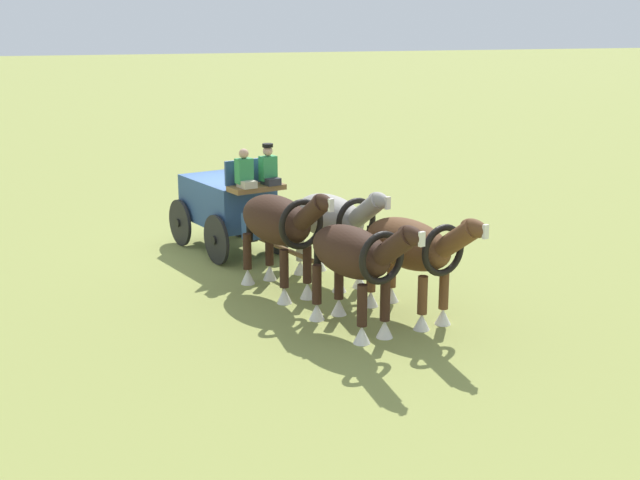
# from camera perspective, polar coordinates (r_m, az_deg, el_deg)

# --- Properties ---
(ground_plane) EXTENTS (220.00, 220.00, 0.00)m
(ground_plane) POSITION_cam_1_polar(r_m,az_deg,el_deg) (20.81, -6.18, -0.62)
(ground_plane) COLOR olive
(show_wagon) EXTENTS (5.43, 2.46, 2.74)m
(show_wagon) POSITION_cam_1_polar(r_m,az_deg,el_deg) (20.39, -6.05, 2.45)
(show_wagon) COLOR #2D4C7A
(show_wagon) RESTS_ON ground
(draft_horse_rear_near) EXTENTS (3.12, 1.49, 2.22)m
(draft_horse_rear_near) POSITION_cam_1_polar(r_m,az_deg,el_deg) (17.81, 0.88, 1.32)
(draft_horse_rear_near) COLOR #9E998E
(draft_horse_rear_near) RESTS_ON ground
(draft_horse_rear_off) EXTENTS (3.12, 1.53, 2.33)m
(draft_horse_rear_off) POSITION_cam_1_polar(r_m,az_deg,el_deg) (17.12, -2.74, 1.09)
(draft_horse_rear_off) COLOR #331E14
(draft_horse_rear_off) RESTS_ON ground
(draft_horse_lead_near) EXTENTS (3.17, 1.49, 2.21)m
(draft_horse_lead_near) POSITION_cam_1_polar(r_m,az_deg,el_deg) (15.80, 6.19, -0.53)
(draft_horse_lead_near) COLOR brown
(draft_horse_lead_near) RESTS_ON ground
(draft_horse_lead_off) EXTENTS (3.01, 1.43, 2.26)m
(draft_horse_lead_off) POSITION_cam_1_polar(r_m,az_deg,el_deg) (15.02, 2.36, -1.13)
(draft_horse_lead_off) COLOR #331E14
(draft_horse_lead_off) RESTS_ON ground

